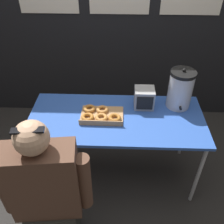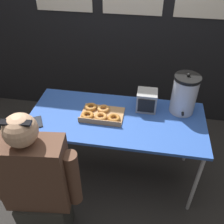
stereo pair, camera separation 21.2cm
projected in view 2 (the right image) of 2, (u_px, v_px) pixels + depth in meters
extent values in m
plane|color=#2D2B28|center=(116.00, 172.00, 2.62)|extent=(12.00, 12.00, 0.00)
cube|color=black|center=(133.00, 5.00, 2.61)|extent=(6.00, 0.10, 2.75)
cube|color=#2D56B2|center=(116.00, 119.00, 2.16)|extent=(1.52, 0.68, 0.03)
cylinder|color=#ADADB2|center=(33.00, 163.00, 2.26)|extent=(0.03, 0.03, 0.72)
cylinder|color=#ADADB2|center=(195.00, 185.00, 2.07)|extent=(0.03, 0.03, 0.72)
cylinder|color=#ADADB2|center=(55.00, 121.00, 2.71)|extent=(0.03, 0.03, 0.72)
cylinder|color=#ADADB2|center=(190.00, 136.00, 2.53)|extent=(0.03, 0.03, 0.72)
cube|color=tan|center=(102.00, 115.00, 2.17)|extent=(0.37, 0.26, 0.02)
cube|color=tan|center=(99.00, 121.00, 2.06)|extent=(0.37, 0.01, 0.04)
torus|color=#AA6826|center=(88.00, 115.00, 2.13)|extent=(0.13, 0.13, 0.03)
torus|color=#BE7B39|center=(101.00, 117.00, 2.11)|extent=(0.13, 0.13, 0.03)
torus|color=#AB6926|center=(114.00, 118.00, 2.10)|extent=(0.15, 0.15, 0.03)
torus|color=#B47230|center=(91.00, 107.00, 2.22)|extent=(0.11, 0.11, 0.03)
torus|color=#C58341|center=(103.00, 109.00, 2.20)|extent=(0.12, 0.12, 0.03)
cylinder|color=silver|center=(184.00, 96.00, 2.13)|extent=(0.21, 0.21, 0.32)
cylinder|color=black|center=(188.00, 78.00, 2.02)|extent=(0.22, 0.22, 0.03)
sphere|color=black|center=(189.00, 75.00, 2.01)|extent=(0.03, 0.03, 0.03)
cylinder|color=black|center=(183.00, 113.00, 2.11)|extent=(0.02, 0.05, 0.02)
cube|color=black|center=(38.00, 122.00, 2.10)|extent=(0.13, 0.16, 0.01)
cube|color=#2D333D|center=(38.00, 122.00, 2.10)|extent=(0.11, 0.14, 0.00)
cube|color=#9E9E9E|center=(147.00, 100.00, 2.20)|extent=(0.17, 0.16, 0.18)
cube|color=black|center=(146.00, 106.00, 2.13)|extent=(0.14, 0.01, 0.13)
cube|color=#33332D|center=(47.00, 214.00, 2.02)|extent=(0.40, 0.30, 0.43)
cube|color=brown|center=(34.00, 174.00, 1.70)|extent=(0.49, 0.26, 0.61)
sphere|color=tan|center=(20.00, 130.00, 1.44)|extent=(0.21, 0.21, 0.21)
cube|color=black|center=(15.00, 123.00, 1.37)|extent=(0.18, 0.07, 0.01)
cylinder|color=brown|center=(73.00, 179.00, 1.71)|extent=(0.10, 0.10, 0.49)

